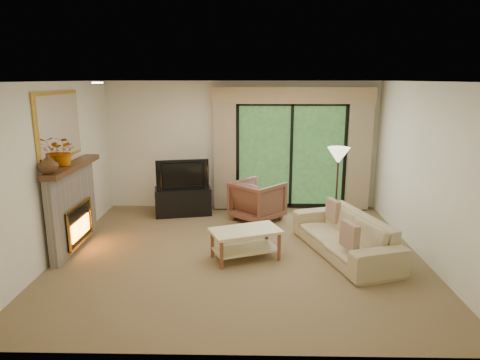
{
  "coord_description": "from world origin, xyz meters",
  "views": [
    {
      "loc": [
        0.13,
        -6.17,
        2.64
      ],
      "look_at": [
        0.0,
        0.3,
        1.1
      ],
      "focal_mm": 32.0,
      "sensor_mm": 36.0,
      "label": 1
    }
  ],
  "objects_px": {
    "armchair": "(258,200)",
    "coffee_table": "(245,244)",
    "sofa": "(344,235)",
    "media_console": "(183,201)"
  },
  "relations": [
    {
      "from": "sofa",
      "to": "coffee_table",
      "type": "xyz_separation_m",
      "value": [
        -1.52,
        -0.21,
        -0.08
      ]
    },
    {
      "from": "sofa",
      "to": "armchair",
      "type": "bearing_deg",
      "value": -158.3
    },
    {
      "from": "armchair",
      "to": "sofa",
      "type": "bearing_deg",
      "value": 171.29
    },
    {
      "from": "armchair",
      "to": "sofa",
      "type": "xyz_separation_m",
      "value": [
        1.3,
        -1.61,
        -0.08
      ]
    },
    {
      "from": "armchair",
      "to": "coffee_table",
      "type": "height_order",
      "value": "armchair"
    },
    {
      "from": "armchair",
      "to": "coffee_table",
      "type": "relative_size",
      "value": 0.83
    },
    {
      "from": "media_console",
      "to": "armchair",
      "type": "bearing_deg",
      "value": -23.69
    },
    {
      "from": "media_console",
      "to": "armchair",
      "type": "distance_m",
      "value": 1.51
    },
    {
      "from": "armchair",
      "to": "coffee_table",
      "type": "bearing_deg",
      "value": 125.56
    },
    {
      "from": "media_console",
      "to": "sofa",
      "type": "distance_m",
      "value": 3.37
    }
  ]
}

